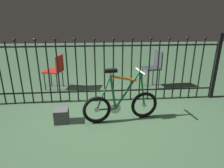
% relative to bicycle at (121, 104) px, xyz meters
% --- Properties ---
extents(ground_plane, '(20.00, 20.00, 0.00)m').
position_rel_bicycle_xyz_m(ground_plane, '(-0.26, 0.05, -0.29)').
color(ground_plane, '#3A593D').
extents(iron_fence, '(4.66, 0.07, 1.35)m').
position_rel_bicycle_xyz_m(iron_fence, '(-0.34, 0.79, 0.38)').
color(iron_fence, black).
rests_on(iron_fence, ground).
extents(bicycle, '(1.27, 0.40, 0.90)m').
position_rel_bicycle_xyz_m(bicycle, '(0.00, 0.00, 0.00)').
color(bicycle, black).
rests_on(bicycle, ground).
extents(chair_charcoal, '(0.44, 0.44, 0.88)m').
position_rel_bicycle_xyz_m(chair_charcoal, '(0.98, 1.54, 0.25)').
color(chair_charcoal, black).
rests_on(chair_charcoal, ground).
extents(chair_red, '(0.47, 0.47, 0.81)m').
position_rel_bicycle_xyz_m(chair_red, '(-1.33, 1.60, 0.20)').
color(chair_red, black).
rests_on(chair_red, ground).
extents(display_crate, '(0.24, 0.24, 0.23)m').
position_rel_bicycle_xyz_m(display_crate, '(-0.98, 0.01, -0.18)').
color(display_crate, '#4C4C51').
rests_on(display_crate, ground).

